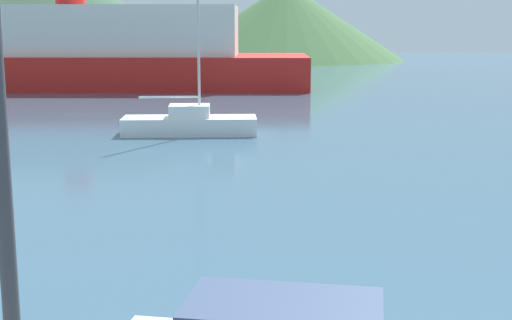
{
  "coord_description": "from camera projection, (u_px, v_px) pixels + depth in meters",
  "views": [
    {
      "loc": [
        -3.58,
        -4.92,
        4.83
      ],
      "look_at": [
        -0.44,
        14.0,
        1.2
      ],
      "focal_mm": 50.0,
      "sensor_mm": 36.0,
      "label": 1
    }
  ],
  "objects": [
    {
      "name": "streetlamp",
      "position": [
        0.0,
        147.0,
        4.85
      ],
      "size": [
        0.35,
        0.35,
        4.89
      ],
      "color": "#38383D",
      "rests_on": "dock"
    },
    {
      "name": "sailboat_inner",
      "position": [
        190.0,
        123.0,
        32.01
      ],
      "size": [
        6.18,
        2.68,
        8.27
      ],
      "rotation": [
        0.0,
        0.0,
        -0.12
      ],
      "color": "white",
      "rests_on": "ground_plane"
    },
    {
      "name": "hill_central",
      "position": [
        61.0,
        13.0,
        91.72
      ],
      "size": [
        40.46,
        40.46,
        12.73
      ],
      "color": "#38563D",
      "rests_on": "ground_plane"
    },
    {
      "name": "hill_east",
      "position": [
        286.0,
        21.0,
        101.5
      ],
      "size": [
        33.74,
        33.74,
        10.77
      ],
      "color": "#3D6038",
      "rests_on": "ground_plane"
    },
    {
      "name": "ferry_distant",
      "position": [
        73.0,
        52.0,
        55.58
      ],
      "size": [
        37.65,
        15.27,
        7.93
      ],
      "rotation": [
        0.0,
        0.0,
        -0.17
      ],
      "color": "red",
      "rests_on": "ground_plane"
    }
  ]
}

